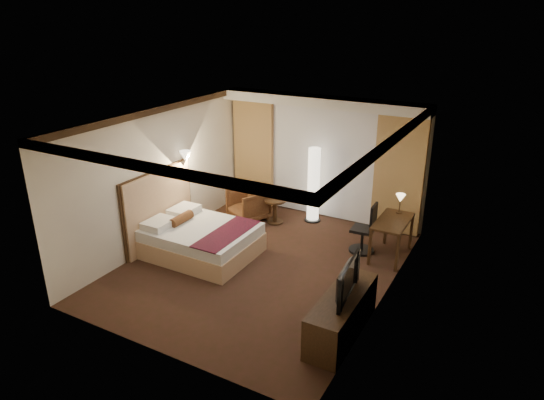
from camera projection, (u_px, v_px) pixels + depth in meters
The scene contains 21 objects.
floor at pixel (261, 266), 8.84m from camera, with size 4.50×5.50×0.01m, color #322113.
ceiling at pixel (260, 119), 7.86m from camera, with size 4.50×5.50×0.01m, color white.
back_wall at pixel (324, 157), 10.59m from camera, with size 4.50×0.02×2.70m, color beige.
left_wall at pixel (160, 176), 9.36m from camera, with size 0.02×5.50×2.70m, color beige.
right_wall at pixel (389, 222), 7.34m from camera, with size 0.02×5.50×2.70m, color beige.
crown_molding at pixel (260, 123), 7.88m from camera, with size 4.50×5.50×0.12m, color black, non-canonical shape.
soffit at pixel (321, 101), 9.93m from camera, with size 4.50×0.50×0.20m, color white.
curtain_sheer at pixel (322, 162), 10.56m from camera, with size 2.48×0.04×2.45m, color silver.
curtain_left_drape at pixel (254, 153), 11.28m from camera, with size 1.00×0.14×2.45m, color tan.
curtain_right_drape at pixel (399, 175), 9.75m from camera, with size 1.00×0.14×2.45m, color tan.
wall_sconce at pixel (186, 156), 9.68m from camera, with size 0.24×0.24×0.24m, color white, non-canonical shape.
bed at pixel (202, 241), 9.16m from camera, with size 1.95×1.53×0.57m, color white, non-canonical shape.
headboard at pixel (159, 208), 9.43m from camera, with size 0.12×1.83×1.50m, color tan, non-canonical shape.
armchair at pixel (248, 203), 10.68m from camera, with size 0.75×0.70×0.77m, color #512918.
side_table at pixel (275, 211), 10.54m from camera, with size 0.50×0.50×0.55m, color black, non-canonical shape.
floor_lamp at pixel (314, 185), 10.44m from camera, with size 0.35×0.35×1.67m, color white, non-canonical shape.
desk at pixel (391, 239), 9.03m from camera, with size 0.55×1.09×0.75m, color black, non-canonical shape.
desk_lamp at pixel (400, 205), 9.16m from camera, with size 0.18×0.18×0.34m, color #FFD899, non-canonical shape.
office_chair at pixel (363, 228), 9.19m from camera, with size 0.48×0.48×1.00m, color black, non-canonical shape.
dresser at pixel (342, 315), 6.88m from camera, with size 0.50×1.64×0.64m, color black, non-canonical shape.
television at pixel (342, 277), 6.67m from camera, with size 0.98×0.56×0.13m, color black.
Camera 1 is at (3.93, -6.73, 4.35)m, focal length 32.00 mm.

